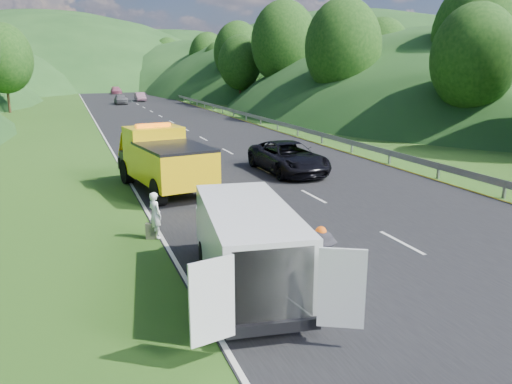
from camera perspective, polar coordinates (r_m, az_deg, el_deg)
name	(u,v)px	position (r m, az deg, el deg)	size (l,w,h in m)	color
ground	(287,235)	(16.39, 3.58, -4.87)	(320.00, 320.00, 0.00)	#38661E
road_surface	(160,116)	(55.17, -10.86, 8.50)	(14.00, 200.00, 0.02)	black
guardrail	(198,106)	(68.87, -6.65, 9.77)	(0.06, 140.00, 1.52)	gray
tree_line_right	(265,100)	(79.90, 1.01, 10.48)	(14.00, 140.00, 14.00)	#2F5B1A
hills_backdrop	(113,84)	(149.45, -16.03, 11.74)	(201.00, 288.60, 44.00)	#2D5B23
tow_truck	(164,159)	(22.13, -10.51, 3.68)	(3.40, 6.87, 2.83)	black
white_van	(247,243)	(12.10, -1.04, -5.81)	(3.46, 6.37, 2.16)	black
woman	(156,238)	(16.35, -11.33, -5.19)	(0.55, 0.40, 1.50)	white
child	(213,257)	(14.58, -4.96, -7.40)	(0.51, 0.40, 1.05)	tan
worker	(318,313)	(11.57, 7.12, -13.52)	(1.24, 0.71, 1.92)	black
suitcase	(151,231)	(16.24, -11.90, -4.38)	(0.32, 0.18, 0.52)	#63644B
spare_tire	(339,315)	(11.56, 9.47, -13.65)	(0.63, 0.63, 0.20)	black
passing_suv	(288,173)	(25.69, 3.69, 2.21)	(2.59, 5.63, 1.56)	black
dist_car_a	(121,104)	(73.45, -15.17, 9.65)	(1.64, 4.07, 1.39)	#505156
dist_car_b	(140,101)	(79.07, -13.08, 10.08)	(1.35, 3.88, 1.28)	#7F5568
dist_car_c	(116,94)	(99.93, -15.66, 10.74)	(1.84, 4.52, 1.31)	#AA5571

